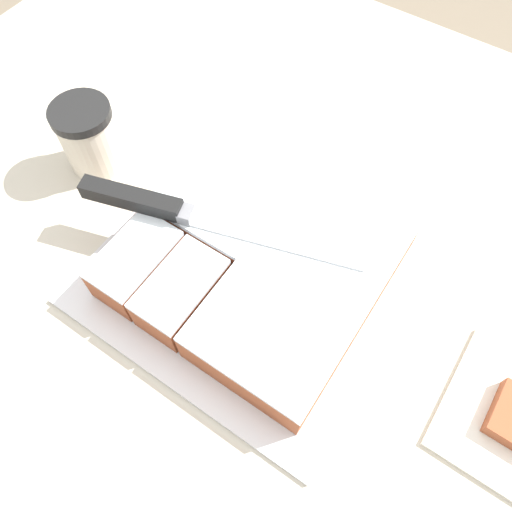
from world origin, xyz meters
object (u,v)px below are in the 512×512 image
Objects in this scene: cake_board at (256,268)px; cake at (258,256)px; coffee_cup at (90,137)px; knife at (159,206)px.

cake is (0.00, 0.00, 0.03)m from cake_board.
cake is at bearing 42.61° from cake_board.
coffee_cup reaches higher than cake_board.
cake is 0.13m from knife.
knife is 0.17m from coffee_cup.
cake_board is at bearing -137.39° from cake.
coffee_cup is at bearing 176.57° from cake.
cake is at bearing -4.26° from knife.
cake_board is at bearing -4.95° from knife.
knife is at bearing -15.46° from coffee_cup.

